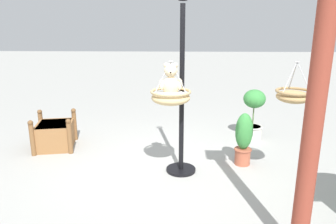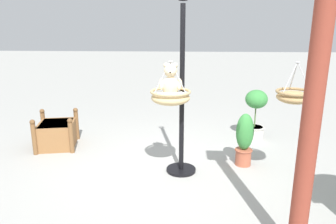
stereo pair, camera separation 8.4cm
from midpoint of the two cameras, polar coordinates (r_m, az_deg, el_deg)
name	(u,v)px [view 1 (the left image)]	position (r m, az deg, el deg)	size (l,w,h in m)	color
ground_plane	(166,171)	(4.94, -0.78, -10.44)	(40.00, 40.00, 0.00)	#9E9E99
display_pole_central	(181,122)	(4.67, 1.88, -1.86)	(0.44, 0.44, 2.46)	black
hanging_basket_with_teddy	(171,97)	(4.32, -0.07, 2.75)	(0.54, 0.54, 0.59)	tan
teddy_bear	(171,82)	(4.26, -0.08, 5.25)	(0.31, 0.28, 0.45)	beige
hanging_basket_left_high	(294,96)	(4.43, 20.77, 2.73)	(0.46, 0.46, 0.53)	tan
greenhouse_pillar_left	(314,115)	(2.99, 23.69, -0.48)	(0.31, 0.31, 2.92)	brown
wooden_planter_box	(55,134)	(6.11, -19.68, -3.68)	(0.80, 0.86, 0.62)	olive
potted_plant_fern_front	(244,139)	(5.14, 12.74, -4.63)	(0.27, 0.27, 0.84)	#AD563D
potted_plant_flowering_red	(253,112)	(6.25, 14.48, -0.08)	(0.41, 0.41, 0.96)	beige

